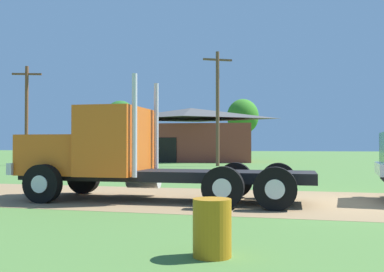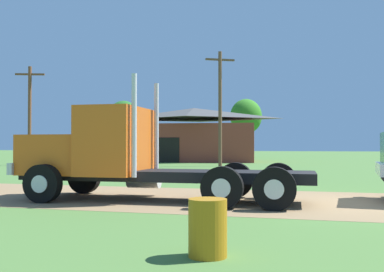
{
  "view_description": "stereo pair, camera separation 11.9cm",
  "coord_description": "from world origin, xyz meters",
  "px_view_note": "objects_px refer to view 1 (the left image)",
  "views": [
    {
      "loc": [
        -1.21,
        -12.46,
        1.55
      ],
      "look_at": [
        -4.33,
        0.03,
        1.81
      ],
      "focal_mm": 41.6,
      "sensor_mm": 36.0,
      "label": 1
    },
    {
      "loc": [
        -1.09,
        -12.43,
        1.55
      ],
      "look_at": [
        -4.33,
        0.03,
        1.81
      ],
      "focal_mm": 41.6,
      "sensor_mm": 36.0,
      "label": 2
    }
  ],
  "objects_px": {
    "truck_foreground_white": "(120,157)",
    "shed_building": "(191,136)",
    "steel_barrel": "(212,228)",
    "utility_pole_far": "(218,105)",
    "utility_pole_near": "(27,112)"
  },
  "relations": [
    {
      "from": "truck_foreground_white",
      "to": "shed_building",
      "type": "relative_size",
      "value": 0.66
    },
    {
      "from": "steel_barrel",
      "to": "utility_pole_far",
      "type": "height_order",
      "value": "utility_pole_far"
    },
    {
      "from": "shed_building",
      "to": "utility_pole_near",
      "type": "distance_m",
      "value": 15.1
    },
    {
      "from": "truck_foreground_white",
      "to": "shed_building",
      "type": "distance_m",
      "value": 29.51
    },
    {
      "from": "shed_building",
      "to": "utility_pole_far",
      "type": "xyz_separation_m",
      "value": [
        4.24,
        -8.78,
        2.03
      ]
    },
    {
      "from": "utility_pole_near",
      "to": "utility_pole_far",
      "type": "bearing_deg",
      "value": 9.07
    },
    {
      "from": "utility_pole_far",
      "to": "truck_foreground_white",
      "type": "bearing_deg",
      "value": -87.18
    },
    {
      "from": "steel_barrel",
      "to": "utility_pole_near",
      "type": "distance_m",
      "value": 30.73
    },
    {
      "from": "truck_foreground_white",
      "to": "utility_pole_near",
      "type": "height_order",
      "value": "utility_pole_near"
    },
    {
      "from": "shed_building",
      "to": "steel_barrel",
      "type": "bearing_deg",
      "value": -75.33
    },
    {
      "from": "shed_building",
      "to": "utility_pole_near",
      "type": "relative_size",
      "value": 1.67
    },
    {
      "from": "truck_foreground_white",
      "to": "steel_barrel",
      "type": "distance_m",
      "value": 6.96
    },
    {
      "from": "steel_barrel",
      "to": "utility_pole_near",
      "type": "height_order",
      "value": "utility_pole_near"
    },
    {
      "from": "steel_barrel",
      "to": "utility_pole_far",
      "type": "distance_m",
      "value": 26.74
    },
    {
      "from": "steel_barrel",
      "to": "shed_building",
      "type": "bearing_deg",
      "value": 104.67
    }
  ]
}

